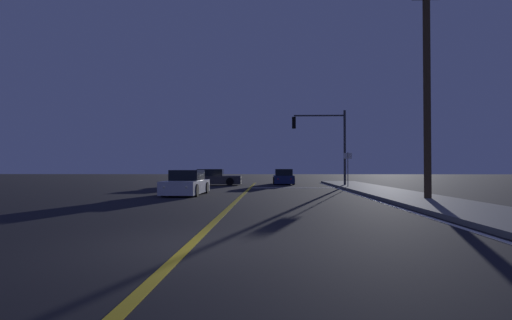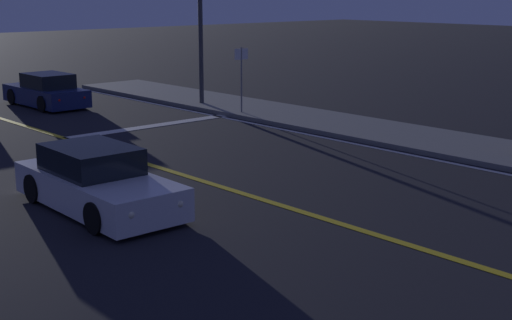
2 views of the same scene
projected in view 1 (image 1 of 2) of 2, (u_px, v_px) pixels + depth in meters
ground_plane at (189, 246)px, 7.48m from camera, size 160.00×160.00×0.00m
sidewalk_right at (411, 198)px, 18.61m from camera, size 3.20×41.18×0.15m
lane_line_center at (239, 199)px, 18.91m from camera, size 0.20×38.89×0.01m
lane_line_edge_right at (371, 199)px, 18.68m from camera, size 0.16×38.89×0.01m
stop_bar at (295, 188)px, 28.72m from camera, size 6.43×0.50×0.01m
car_following_oncoming_white at (186, 184)px, 21.64m from camera, size 1.95×4.58×1.34m
car_distant_tail_navy at (283, 178)px, 35.29m from camera, size 1.86×4.36×1.34m
car_mid_block_charcoal at (213, 178)px, 33.41m from camera, size 4.65×2.10×1.34m
traffic_signal_near_right at (326, 136)px, 30.99m from camera, size 4.16×0.28×5.92m
utility_pole_right at (427, 80)px, 17.41m from camera, size 1.44×0.31×10.29m
street_sign_corner at (348, 164)px, 28.11m from camera, size 0.56×0.11×2.55m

